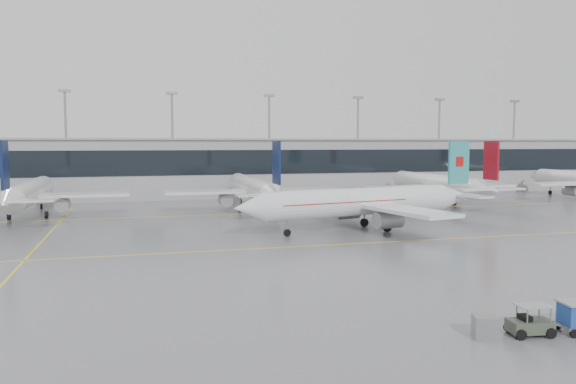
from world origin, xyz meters
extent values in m
plane|color=slate|center=(0.00, 0.00, 0.00)|extent=(320.00, 320.00, 0.00)
cube|color=yellow|center=(0.00, 0.00, 0.01)|extent=(120.00, 0.25, 0.01)
cube|color=yellow|center=(0.00, 30.00, 0.01)|extent=(120.00, 0.25, 0.01)
cube|color=yellow|center=(-30.00, 15.00, 0.01)|extent=(0.25, 60.00, 0.01)
cube|color=#939396|center=(0.00, 62.00, 6.00)|extent=(180.00, 15.00, 12.00)
cube|color=black|center=(0.00, 54.45, 7.50)|extent=(180.00, 0.20, 5.00)
cube|color=gray|center=(0.00, 62.00, 12.20)|extent=(182.00, 16.00, 0.40)
cylinder|color=gray|center=(-33.00, 68.00, 11.00)|extent=(0.50, 0.50, 22.00)
cube|color=gray|center=(-33.00, 68.00, 22.30)|extent=(2.40, 1.00, 0.60)
cylinder|color=gray|center=(-11.00, 68.00, 11.00)|extent=(0.50, 0.50, 22.00)
cube|color=gray|center=(-11.00, 68.00, 22.30)|extent=(2.40, 1.00, 0.60)
cylinder|color=gray|center=(11.00, 68.00, 11.00)|extent=(0.50, 0.50, 22.00)
cube|color=gray|center=(11.00, 68.00, 22.30)|extent=(2.40, 1.00, 0.60)
cylinder|color=gray|center=(33.00, 68.00, 11.00)|extent=(0.50, 0.50, 22.00)
cube|color=gray|center=(33.00, 68.00, 22.30)|extent=(2.40, 1.00, 0.60)
cylinder|color=gray|center=(55.00, 68.00, 11.00)|extent=(0.50, 0.50, 22.00)
cube|color=gray|center=(55.00, 68.00, 22.30)|extent=(2.40, 1.00, 0.60)
cylinder|color=gray|center=(77.00, 68.00, 11.00)|extent=(0.50, 0.50, 22.00)
cube|color=gray|center=(77.00, 68.00, 22.30)|extent=(2.40, 1.00, 0.60)
cylinder|color=white|center=(8.92, 8.95, 3.78)|extent=(27.42, 8.70, 3.57)
cone|color=white|center=(-6.41, 5.98, 3.78)|extent=(4.61, 4.27, 3.57)
cone|color=white|center=(25.04, 12.09, 3.78)|extent=(6.18, 4.58, 3.57)
cube|color=white|center=(10.39, 9.24, 3.38)|extent=(10.54, 29.92, 0.45)
cube|color=white|center=(25.23, 12.12, 4.08)|extent=(4.91, 11.68, 0.25)
cube|color=teal|center=(25.43, 12.16, 8.62)|extent=(3.60, 1.03, 6.10)
cylinder|color=gray|center=(10.82, 4.43, 1.88)|extent=(3.93, 2.75, 2.10)
cylinder|color=gray|center=(8.98, 13.86, 1.88)|extent=(3.93, 2.75, 2.10)
cylinder|color=gray|center=(-1.51, 6.93, 1.22)|extent=(0.20, 0.20, 1.55)
cylinder|color=black|center=(-1.51, 6.93, 0.45)|extent=(0.94, 0.47, 0.90)
cylinder|color=gray|center=(11.87, 6.88, 1.32)|extent=(0.24, 0.24, 1.55)
cylinder|color=black|center=(11.87, 6.88, 0.55)|extent=(1.17, 0.65, 1.10)
cylinder|color=gray|center=(10.88, 11.98, 1.32)|extent=(0.24, 0.24, 1.55)
cylinder|color=black|center=(10.88, 11.98, 0.55)|extent=(1.17, 0.65, 1.10)
cube|color=#B70F0F|center=(25.43, 12.16, 8.77)|extent=(1.46, 0.71, 1.40)
cube|color=#B70F0F|center=(5.97, 8.38, 3.98)|extent=(18.36, 6.98, 0.12)
cylinder|color=silver|center=(-35.00, 35.00, 3.80)|extent=(3.59, 27.36, 3.59)
cone|color=silver|center=(-35.00, 50.68, 3.80)|extent=(3.59, 4.00, 3.59)
cone|color=silver|center=(-35.00, 18.52, 3.80)|extent=(3.59, 5.60, 3.59)
cube|color=silver|center=(-35.00, 33.50, 3.40)|extent=(29.64, 5.00, 0.45)
cube|color=silver|center=(-35.00, 18.32, 4.10)|extent=(11.40, 2.80, 0.25)
cube|color=#0C1840|center=(-35.00, 18.12, 8.66)|extent=(0.35, 3.60, 6.12)
cylinder|color=gray|center=(-30.20, 34.00, 1.90)|extent=(2.10, 3.60, 2.10)
cylinder|color=gray|center=(-35.00, 45.68, 1.23)|extent=(0.20, 0.20, 1.56)
cylinder|color=black|center=(-35.00, 45.68, 0.45)|extent=(0.30, 0.90, 0.90)
cylinder|color=gray|center=(-37.60, 32.50, 1.33)|extent=(0.24, 0.24, 1.56)
cylinder|color=black|center=(-37.60, 32.50, 0.55)|extent=(0.45, 1.10, 1.10)
cylinder|color=gray|center=(-32.40, 32.50, 1.33)|extent=(0.24, 0.24, 1.56)
cylinder|color=black|center=(-32.40, 32.50, 0.55)|extent=(0.45, 1.10, 1.10)
cylinder|color=silver|center=(0.00, 35.00, 3.80)|extent=(3.59, 27.36, 3.59)
cone|color=silver|center=(0.00, 50.68, 3.80)|extent=(3.59, 4.00, 3.59)
cone|color=silver|center=(0.00, 18.52, 3.80)|extent=(3.59, 5.60, 3.59)
cube|color=silver|center=(0.00, 33.50, 3.40)|extent=(29.64, 5.00, 0.45)
cube|color=silver|center=(0.00, 18.32, 4.10)|extent=(11.40, 2.80, 0.25)
cube|color=#0C1840|center=(0.00, 18.12, 8.66)|extent=(0.35, 3.60, 6.12)
cylinder|color=gray|center=(-4.80, 34.00, 1.90)|extent=(2.10, 3.60, 2.10)
cylinder|color=gray|center=(4.80, 34.00, 1.90)|extent=(2.10, 3.60, 2.10)
cylinder|color=gray|center=(0.00, 45.68, 1.23)|extent=(0.20, 0.20, 1.56)
cylinder|color=black|center=(0.00, 45.68, 0.45)|extent=(0.30, 0.90, 0.90)
cylinder|color=gray|center=(-2.60, 32.50, 1.33)|extent=(0.24, 0.24, 1.56)
cylinder|color=black|center=(-2.60, 32.50, 0.55)|extent=(0.45, 1.10, 1.10)
cylinder|color=gray|center=(2.60, 32.50, 1.33)|extent=(0.24, 0.24, 1.56)
cylinder|color=black|center=(2.60, 32.50, 0.55)|extent=(0.45, 1.10, 1.10)
cylinder|color=silver|center=(35.00, 35.00, 3.80)|extent=(3.59, 27.36, 3.59)
cone|color=silver|center=(35.00, 50.68, 3.80)|extent=(3.59, 4.00, 3.59)
cone|color=silver|center=(35.00, 18.52, 3.80)|extent=(3.59, 5.60, 3.59)
cube|color=silver|center=(35.00, 33.50, 3.40)|extent=(29.64, 5.00, 0.45)
cube|color=silver|center=(35.00, 18.32, 4.10)|extent=(11.40, 2.80, 0.25)
cube|color=maroon|center=(35.00, 18.12, 8.66)|extent=(0.35, 3.60, 6.12)
cylinder|color=gray|center=(30.20, 34.00, 1.90)|extent=(2.10, 3.60, 2.10)
cylinder|color=gray|center=(39.80, 34.00, 1.90)|extent=(2.10, 3.60, 2.10)
cylinder|color=gray|center=(35.00, 45.68, 1.23)|extent=(0.20, 0.20, 1.56)
cylinder|color=black|center=(35.00, 45.68, 0.45)|extent=(0.30, 0.90, 0.90)
cylinder|color=gray|center=(32.40, 32.50, 1.33)|extent=(0.24, 0.24, 1.56)
cylinder|color=black|center=(32.40, 32.50, 0.55)|extent=(0.45, 1.10, 1.10)
cylinder|color=gray|center=(37.60, 32.50, 1.33)|extent=(0.24, 0.24, 1.56)
cylinder|color=black|center=(37.60, 32.50, 0.55)|extent=(0.45, 1.10, 1.10)
cone|color=silver|center=(70.00, 50.68, 3.80)|extent=(3.59, 4.00, 3.59)
cylinder|color=gray|center=(65.20, 34.00, 1.90)|extent=(2.10, 3.60, 2.10)
cylinder|color=gray|center=(70.00, 45.68, 1.23)|extent=(0.20, 0.20, 1.56)
cylinder|color=black|center=(70.00, 45.68, 0.45)|extent=(0.30, 0.90, 0.90)
cube|color=#3E4638|center=(2.97, -31.20, 0.58)|extent=(2.66, 1.67, 0.73)
cube|color=gray|center=(3.17, -31.22, 1.80)|extent=(2.14, 1.60, 0.06)
cube|color=black|center=(2.66, -31.16, 1.05)|extent=(0.63, 0.90, 0.42)
cylinder|color=gray|center=(4.83, -31.44, 0.52)|extent=(1.26, 0.24, 0.08)
cylinder|color=gray|center=(2.37, -31.70, 1.31)|extent=(0.08, 0.08, 0.94)
cylinder|color=gray|center=(2.52, -30.56, 1.31)|extent=(0.08, 0.08, 0.94)
cylinder|color=gray|center=(3.83, -31.89, 1.31)|extent=(0.08, 0.08, 0.94)
cylinder|color=gray|center=(3.97, -30.75, 1.31)|extent=(0.08, 0.08, 0.94)
cylinder|color=black|center=(1.95, -31.75, 0.31)|extent=(0.65, 0.29, 0.63)
cylinder|color=black|center=(2.12, -30.40, 0.31)|extent=(0.65, 0.29, 0.63)
cylinder|color=black|center=(3.81, -31.99, 0.31)|extent=(0.65, 0.29, 0.63)
cylinder|color=black|center=(3.99, -30.64, 0.31)|extent=(0.65, 0.29, 0.63)
cylinder|color=black|center=(5.20, -32.27, 0.26)|extent=(0.54, 0.25, 0.52)
cylinder|color=black|center=(5.40, -30.72, 0.26)|extent=(0.54, 0.25, 0.52)
cube|color=slate|center=(0.11, -30.91, 0.67)|extent=(1.69, 1.63, 1.34)
camera|label=1|loc=(-19.56, -58.68, 11.42)|focal=35.00mm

